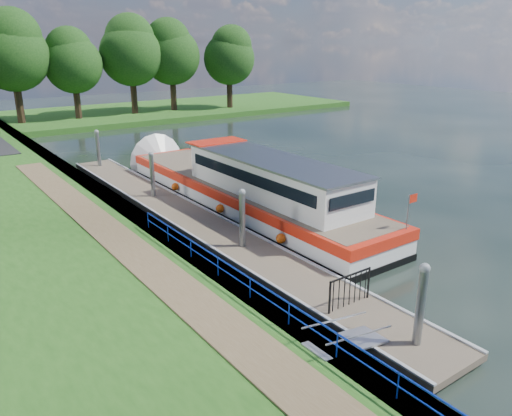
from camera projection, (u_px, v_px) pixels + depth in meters
ground at (401, 347)px, 15.02m from camera, size 160.00×160.00×0.00m
bank_edge at (128, 217)px, 25.04m from camera, size 1.10×90.00×0.78m
far_bank at (125, 114)px, 61.63m from camera, size 60.00×18.00×0.60m
footpath at (152, 267)px, 18.49m from camera, size 1.60×40.00×0.05m
blue_fence at (269, 295)px, 15.39m from camera, size 0.04×18.04×0.72m
pontoon at (192, 221)px, 24.98m from camera, size 2.50×30.00×0.56m
mooring_piles at (191, 201)px, 24.63m from camera, size 0.30×27.30×3.55m
gangway at (346, 342)px, 14.18m from camera, size 2.58×1.00×0.92m
gate_panel at (350, 285)px, 16.35m from camera, size 1.85×0.05×1.15m
barge at (239, 187)px, 27.55m from camera, size 4.36×21.15×4.78m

